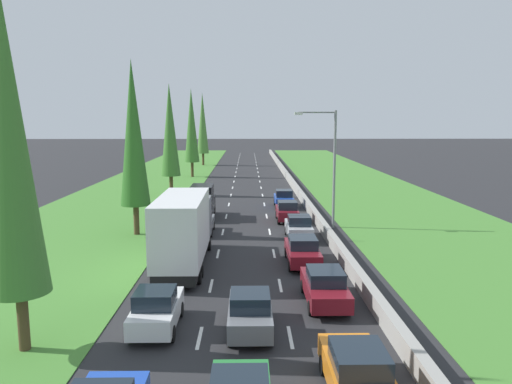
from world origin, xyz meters
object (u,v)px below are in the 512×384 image
at_px(poplar_tree_nearest, 11,147).
at_px(grey_hatchback_centre_lane, 250,312).
at_px(white_hatchback_left_lane, 156,309).
at_px(silver_hatchback_right_lane, 299,227).
at_px(maroon_hatchback_right_lane, 287,211).
at_px(orange_sedan_right_lane, 358,373).
at_px(black_van_left_lane, 202,202).
at_px(maroon_sedan_right_lane, 325,286).
at_px(poplar_tree_second, 133,134).
at_px(poplar_tree_fourth, 191,126).
at_px(blue_hatchback_right_lane, 284,199).
at_px(grey_hatchback_left_lane, 202,222).
at_px(white_box_truck_left_lane, 184,229).
at_px(street_light_mast, 330,160).
at_px(maroon_sedan_right_lane_third, 302,251).
at_px(poplar_tree_third, 170,130).
at_px(poplar_tree_fifth, 203,123).

bearing_deg(poplar_tree_nearest, grey_hatchback_centre_lane, 9.55).
xyz_separation_m(white_hatchback_left_lane, silver_hatchback_right_lane, (7.21, 14.90, 0.00)).
height_order(maroon_hatchback_right_lane, poplar_tree_nearest, poplar_tree_nearest).
relative_size(orange_sedan_right_lane, black_van_left_lane, 0.92).
bearing_deg(maroon_sedan_right_lane, maroon_hatchback_right_lane, 90.83).
xyz_separation_m(black_van_left_lane, poplar_tree_second, (-4.22, -6.18, 5.91)).
height_order(white_hatchback_left_lane, silver_hatchback_right_lane, same).
height_order(silver_hatchback_right_lane, poplar_tree_fourth, poplar_tree_fourth).
bearing_deg(blue_hatchback_right_lane, grey_hatchback_left_lane, -122.45).
bearing_deg(poplar_tree_fourth, maroon_hatchback_right_lane, -70.42).
height_order(white_box_truck_left_lane, street_light_mast, street_light_mast).
bearing_deg(orange_sedan_right_lane, white_hatchback_left_lane, 143.94).
relative_size(blue_hatchback_right_lane, street_light_mast, 0.43).
distance_m(maroon_hatchback_right_lane, grey_hatchback_centre_lane, 21.57).
distance_m(poplar_tree_nearest, poplar_tree_second, 18.16).
xyz_separation_m(orange_sedan_right_lane, poplar_tree_second, (-11.38, 21.48, 6.50)).
distance_m(white_hatchback_left_lane, blue_hatchback_right_lane, 28.40).
distance_m(poplar_tree_nearest, poplar_tree_fourth, 54.50).
bearing_deg(white_box_truck_left_lane, silver_hatchback_right_lane, 41.64).
distance_m(orange_sedan_right_lane, grey_hatchback_centre_lane, 5.69).
relative_size(maroon_sedan_right_lane_third, street_light_mast, 0.50).
bearing_deg(maroon_sedan_right_lane_third, grey_hatchback_left_lane, 129.68).
bearing_deg(orange_sedan_right_lane, silver_hatchback_right_lane, 89.21).
bearing_deg(black_van_left_lane, street_light_mast, -21.65).
height_order(silver_hatchback_right_lane, poplar_tree_second, poplar_tree_second).
xyz_separation_m(maroon_hatchback_right_lane, poplar_tree_fourth, (-11.30, 31.78, 6.58)).
height_order(white_hatchback_left_lane, poplar_tree_third, poplar_tree_third).
bearing_deg(poplar_tree_third, street_light_mast, -48.46).
distance_m(maroon_sedan_right_lane, silver_hatchback_right_lane, 12.21).
bearing_deg(white_box_truck_left_lane, maroon_sedan_right_lane_third, 2.81).
distance_m(orange_sedan_right_lane, poplar_tree_nearest, 13.57).
relative_size(silver_hatchback_right_lane, maroon_hatchback_right_lane, 1.00).
distance_m(grey_hatchback_centre_lane, street_light_mast, 20.40).
height_order(orange_sedan_right_lane, poplar_tree_third, poplar_tree_third).
relative_size(maroon_sedan_right_lane, poplar_tree_nearest, 0.36).
distance_m(maroon_sedan_right_lane_third, white_box_truck_left_lane, 6.91).
relative_size(silver_hatchback_right_lane, poplar_tree_third, 0.32).
relative_size(maroon_sedan_right_lane, poplar_tree_fourth, 0.35).
bearing_deg(maroon_sedan_right_lane, poplar_tree_nearest, -159.17).
distance_m(poplar_tree_second, poplar_tree_fourth, 36.33).
relative_size(maroon_hatchback_right_lane, poplar_tree_nearest, 0.31).
height_order(grey_hatchback_left_lane, poplar_tree_second, poplar_tree_second).
bearing_deg(grey_hatchback_centre_lane, poplar_tree_third, 103.48).
distance_m(white_box_truck_left_lane, poplar_tree_third, 27.55).
xyz_separation_m(white_hatchback_left_lane, poplar_tree_nearest, (-4.48, -1.73, 6.53)).
bearing_deg(grey_hatchback_left_lane, white_hatchback_left_lane, -90.81).
bearing_deg(maroon_hatchback_right_lane, maroon_sedan_right_lane_third, -90.35).
relative_size(grey_hatchback_left_lane, poplar_tree_third, 0.32).
relative_size(black_van_left_lane, poplar_tree_fifth, 0.37).
bearing_deg(white_box_truck_left_lane, black_van_left_lane, 91.04).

